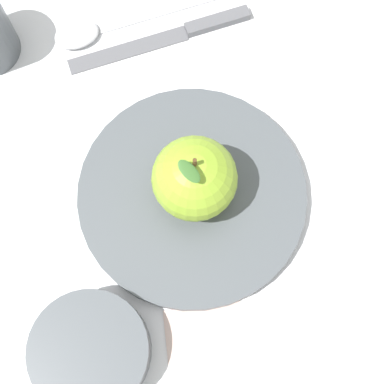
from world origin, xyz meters
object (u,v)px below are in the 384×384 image
apple (195,179)px  spoon (97,29)px  side_bowl (86,349)px  linen_napkin (265,363)px  dinner_plate (192,195)px  knife (177,34)px

apple → spoon: size_ratio=0.62×
side_bowl → spoon: (-0.29, -0.16, -0.02)m
apple → side_bowl: (0.18, -0.02, -0.03)m
linen_napkin → dinner_plate: bearing=-129.9°
linen_napkin → knife: bearing=-139.0°
apple → knife: 0.19m
side_bowl → linen_napkin: bearing=112.9°
knife → spoon: bearing=-66.4°
apple → linen_napkin: bearing=49.1°
side_bowl → knife: size_ratio=0.68×
dinner_plate → knife: dinner_plate is taller
knife → linen_napkin: 0.35m
dinner_plate → linen_napkin: size_ratio=1.27×
spoon → knife: bearing=113.6°
apple → linen_napkin: 0.18m
spoon → side_bowl: bearing=28.7°
knife → apple: bearing=33.2°
knife → spoon: 0.09m
side_bowl → linen_napkin: size_ratio=0.60×
side_bowl → linen_napkin: 0.16m
knife → linen_napkin: (0.26, 0.23, -0.00)m
dinner_plate → side_bowl: 0.17m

